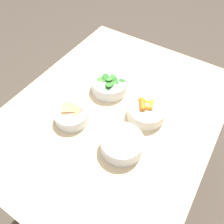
% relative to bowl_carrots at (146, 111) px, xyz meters
% --- Properties ---
extents(ground_plane, '(10.00, 10.00, 0.00)m').
position_rel_bowl_carrots_xyz_m(ground_plane, '(0.04, -0.12, -0.80)').
color(ground_plane, '#4C4238').
extents(dining_table, '(1.01, 0.80, 0.77)m').
position_rel_bowl_carrots_xyz_m(dining_table, '(0.04, -0.12, -0.17)').
color(dining_table, beige).
rests_on(dining_table, ground_plane).
extents(bowl_carrots, '(0.15, 0.15, 0.07)m').
position_rel_bowl_carrots_xyz_m(bowl_carrots, '(0.00, 0.00, 0.00)').
color(bowl_carrots, silver).
rests_on(bowl_carrots, dining_table).
extents(bowl_greens, '(0.16, 0.16, 0.08)m').
position_rel_bowl_carrots_xyz_m(bowl_greens, '(-0.05, -0.20, 0.00)').
color(bowl_greens, silver).
rests_on(bowl_greens, dining_table).
extents(bowl_beans_hotdog, '(0.15, 0.15, 0.06)m').
position_rel_bowl_carrots_xyz_m(bowl_beans_hotdog, '(0.18, -0.01, -0.00)').
color(bowl_beans_hotdog, silver).
rests_on(bowl_beans_hotdog, dining_table).
extents(bowl_cookies, '(0.13, 0.13, 0.05)m').
position_rel_bowl_carrots_xyz_m(bowl_cookies, '(0.17, -0.24, -0.00)').
color(bowl_cookies, silver).
rests_on(bowl_cookies, dining_table).
extents(ruler, '(0.27, 0.07, 0.00)m').
position_rel_bowl_carrots_xyz_m(ruler, '(-0.01, 0.21, -0.03)').
color(ruler, silver).
rests_on(ruler, dining_table).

